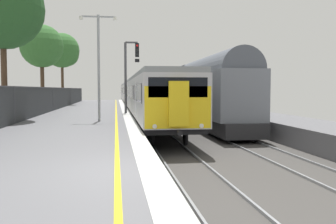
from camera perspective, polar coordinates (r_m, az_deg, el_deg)
The scene contains 8 objects.
ground at distance 8.87m, azimuth 12.47°, elevation -11.96°, with size 17.40×110.00×1.21m.
commuter_train_at_platform at distance 46.83m, azimuth -4.94°, elevation 2.87°, with size 2.83×64.57×3.81m.
freight_train_adjacent_track at distance 40.22m, azimuth 1.31°, elevation 3.40°, with size 2.60×44.04×4.92m.
signal_gantry at distance 27.63m, azimuth -5.93°, elevation 6.56°, with size 1.10×0.24×5.21m.
platform_lamp_mid at distance 20.88m, azimuth -10.51°, elevation 7.94°, with size 2.00×0.20×5.76m.
background_tree_left at distance 45.00m, azimuth -15.67°, elevation 8.85°, with size 3.95×3.95×8.17m.
background_tree_centre at distance 36.97m, azimuth -18.64°, elevation 9.27°, with size 3.94×3.94×7.71m.
background_tree_right at distance 23.64m, azimuth -24.10°, elevation 14.03°, with size 4.61×4.61×8.61m.
Camera 1 is at (-0.37, -8.01, 1.74)m, focal length 40.05 mm.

